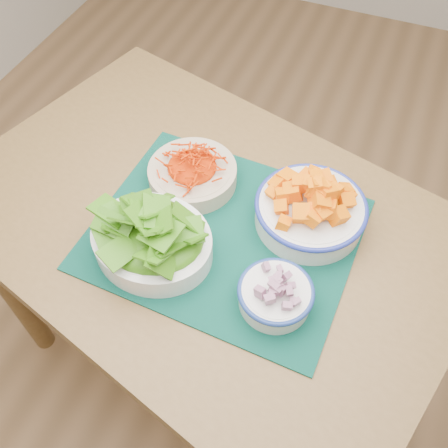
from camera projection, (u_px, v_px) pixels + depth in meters
name	position (u px, v px, depth m)	size (l,w,h in m)	color
ground	(291.00, 316.00, 1.73)	(4.00, 4.00, 0.00)	#AA7F52
table	(204.00, 248.00, 1.13)	(1.22, 0.97, 0.75)	brown
placemat	(224.00, 233.00, 1.01)	(0.51, 0.42, 0.00)	black
carrot_bowl	(192.00, 171.00, 1.06)	(0.24, 0.24, 0.07)	#C0AD8F
squash_bowl	(311.00, 206.00, 0.99)	(0.29, 0.29, 0.10)	silver
lettuce_bowl	(151.00, 234.00, 0.94)	(0.27, 0.23, 0.11)	white
onion_bowl	(276.00, 293.00, 0.88)	(0.17, 0.17, 0.07)	silver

